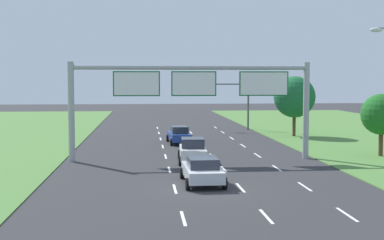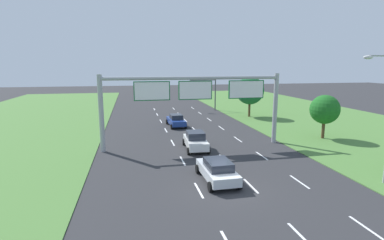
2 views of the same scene
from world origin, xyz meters
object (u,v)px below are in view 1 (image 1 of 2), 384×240
car_near_red (193,150)px  car_mid_lane (202,170)px  roadside_tree_far (294,97)px  car_lead_silver (179,135)px  roadside_tree_mid (382,114)px  sign_gantry (194,91)px  traffic_light_mast (232,96)px

car_near_red → car_mid_lane: bearing=-88.7°
car_near_red → car_mid_lane: 7.95m
car_near_red → roadside_tree_far: size_ratio=0.72×
car_lead_silver → roadside_tree_mid: bearing=-37.0°
sign_gantry → roadside_tree_mid: sign_gantry is taller
traffic_light_mast → roadside_tree_far: 9.18m
car_mid_lane → car_near_red: bearing=87.4°
car_lead_silver → sign_gantry: (0.40, -10.05, 4.19)m
traffic_light_mast → car_mid_lane: bearing=-102.3°
car_near_red → sign_gantry: size_ratio=0.26×
car_lead_silver → traffic_light_mast: (6.80, 12.36, 3.10)m
car_near_red → roadside_tree_far: roadside_tree_far is taller
sign_gantry → roadside_tree_mid: bearing=1.5°
car_near_red → traffic_light_mast: bearing=76.9°
sign_gantry → roadside_tree_mid: size_ratio=3.66×
car_lead_silver → roadside_tree_far: (11.95, 4.76, 3.25)m
car_lead_silver → roadside_tree_far: bearing=18.5°
car_lead_silver → car_mid_lane: car_lead_silver is taller
car_near_red → traffic_light_mast: 24.39m
car_mid_lane → roadside_tree_far: roadside_tree_far is taller
car_mid_lane → roadside_tree_mid: bearing=31.3°
traffic_light_mast → roadside_tree_mid: traffic_light_mast is taller
roadside_tree_far → sign_gantry: bearing=-127.9°
car_mid_lane → roadside_tree_far: bearing=62.0°
car_mid_lane → roadside_tree_mid: roadside_tree_mid is taller
car_lead_silver → roadside_tree_mid: roadside_tree_mid is taller
sign_gantry → traffic_light_mast: 23.33m
traffic_light_mast → car_near_red: bearing=-105.8°
car_mid_lane → sign_gantry: bearing=86.3°
sign_gantry → car_lead_silver: bearing=92.3°
car_lead_silver → roadside_tree_mid: 17.55m
car_near_red → car_lead_silver: 10.93m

